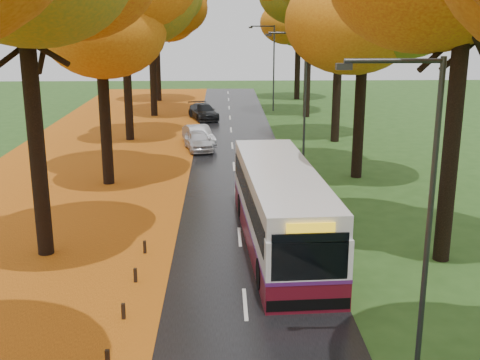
{
  "coord_description": "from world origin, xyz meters",
  "views": [
    {
      "loc": [
        -0.67,
        -5.28,
        8.86
      ],
      "look_at": [
        0.0,
        17.53,
        2.6
      ],
      "focal_mm": 45.0,
      "sensor_mm": 36.0,
      "label": 1
    }
  ],
  "objects_px": {
    "streetlamp_near": "(421,199)",
    "streetlamp_mid": "(301,89)",
    "car_silver": "(199,136)",
    "car_dark": "(203,112)",
    "streetlamp_far": "(271,61)",
    "bus": "(280,206)",
    "car_white": "(198,141)"
  },
  "relations": [
    {
      "from": "streetlamp_far",
      "to": "bus",
      "type": "height_order",
      "value": "streetlamp_far"
    },
    {
      "from": "streetlamp_near",
      "to": "streetlamp_far",
      "type": "distance_m",
      "value": 44.0
    },
    {
      "from": "streetlamp_mid",
      "to": "car_white",
      "type": "relative_size",
      "value": 2.07
    },
    {
      "from": "streetlamp_mid",
      "to": "streetlamp_far",
      "type": "height_order",
      "value": "same"
    },
    {
      "from": "bus",
      "to": "car_silver",
      "type": "distance_m",
      "value": 19.44
    },
    {
      "from": "streetlamp_mid",
      "to": "car_silver",
      "type": "xyz_separation_m",
      "value": [
        -6.3,
        6.13,
        -3.98
      ]
    },
    {
      "from": "streetlamp_mid",
      "to": "streetlamp_far",
      "type": "bearing_deg",
      "value": 90.0
    },
    {
      "from": "streetlamp_far",
      "to": "car_dark",
      "type": "relative_size",
      "value": 1.72
    },
    {
      "from": "car_white",
      "to": "car_silver",
      "type": "relative_size",
      "value": 0.92
    },
    {
      "from": "streetlamp_mid",
      "to": "car_silver",
      "type": "height_order",
      "value": "streetlamp_mid"
    },
    {
      "from": "streetlamp_far",
      "to": "car_silver",
      "type": "relative_size",
      "value": 1.9
    },
    {
      "from": "car_white",
      "to": "car_dark",
      "type": "distance_m",
      "value": 12.54
    },
    {
      "from": "car_silver",
      "to": "car_dark",
      "type": "relative_size",
      "value": 0.9
    },
    {
      "from": "streetlamp_mid",
      "to": "bus",
      "type": "relative_size",
      "value": 0.68
    },
    {
      "from": "car_silver",
      "to": "streetlamp_mid",
      "type": "bearing_deg",
      "value": -61.06
    },
    {
      "from": "streetlamp_far",
      "to": "car_white",
      "type": "height_order",
      "value": "streetlamp_far"
    },
    {
      "from": "streetlamp_far",
      "to": "streetlamp_near",
      "type": "bearing_deg",
      "value": -90.0
    },
    {
      "from": "car_white",
      "to": "car_silver",
      "type": "height_order",
      "value": "car_silver"
    },
    {
      "from": "car_dark",
      "to": "streetlamp_near",
      "type": "bearing_deg",
      "value": -97.64
    },
    {
      "from": "streetlamp_mid",
      "to": "car_dark",
      "type": "xyz_separation_m",
      "value": [
        -6.3,
        17.18,
        -4.0
      ]
    },
    {
      "from": "streetlamp_mid",
      "to": "car_dark",
      "type": "height_order",
      "value": "streetlamp_mid"
    },
    {
      "from": "bus",
      "to": "car_silver",
      "type": "bearing_deg",
      "value": 98.41
    },
    {
      "from": "bus",
      "to": "car_silver",
      "type": "xyz_separation_m",
      "value": [
        -3.93,
        19.01,
        -0.92
      ]
    },
    {
      "from": "streetlamp_near",
      "to": "streetlamp_far",
      "type": "xyz_separation_m",
      "value": [
        0.0,
        44.0,
        0.0
      ]
    },
    {
      "from": "streetlamp_near",
      "to": "streetlamp_far",
      "type": "bearing_deg",
      "value": 90.0
    },
    {
      "from": "streetlamp_near",
      "to": "streetlamp_mid",
      "type": "xyz_separation_m",
      "value": [
        0.0,
        22.0,
        0.0
      ]
    },
    {
      "from": "streetlamp_near",
      "to": "car_dark",
      "type": "bearing_deg",
      "value": 99.13
    },
    {
      "from": "streetlamp_far",
      "to": "car_dark",
      "type": "distance_m",
      "value": 8.88
    },
    {
      "from": "streetlamp_near",
      "to": "bus",
      "type": "relative_size",
      "value": 0.68
    },
    {
      "from": "car_dark",
      "to": "car_silver",
      "type": "bearing_deg",
      "value": -106.77
    },
    {
      "from": "car_white",
      "to": "streetlamp_near",
      "type": "bearing_deg",
      "value": -88.38
    },
    {
      "from": "streetlamp_far",
      "to": "bus",
      "type": "relative_size",
      "value": 0.68
    }
  ]
}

